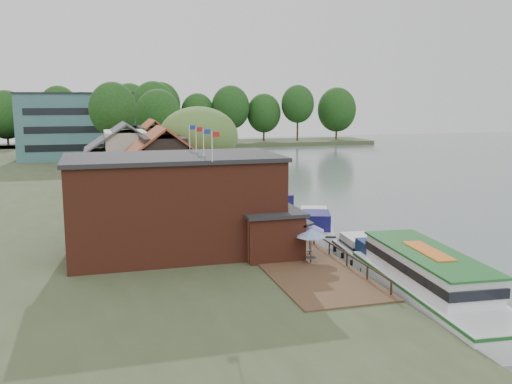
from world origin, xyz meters
TOP-DOWN VIEW (x-y plane):
  - ground at (0.00, 0.00)m, footprint 260.00×260.00m
  - land_bank at (-30.00, 35.00)m, footprint 50.00×140.00m
  - quay_deck at (-8.00, 10.00)m, footprint 6.00×50.00m
  - quay_rail at (-5.30, 10.50)m, footprint 0.20×49.00m
  - pub at (-14.00, -1.00)m, footprint 20.00×11.00m
  - hotel_block at (-22.00, 70.00)m, footprint 25.40×12.40m
  - cottage_a at (-15.00, 14.00)m, footprint 8.60×7.60m
  - cottage_b at (-18.00, 24.00)m, footprint 9.60×8.60m
  - cottage_c at (-14.00, 33.00)m, footprint 7.60×7.60m
  - willow at (-10.50, 19.00)m, footprint 8.60×8.60m
  - umbrella_0 at (-7.37, -6.59)m, footprint 2.09×2.09m
  - umbrella_1 at (-6.77, -4.78)m, footprint 2.19×2.19m
  - umbrella_2 at (-8.30, -0.79)m, footprint 2.36×2.36m
  - umbrella_3 at (-7.36, 2.44)m, footprint 2.23×2.23m
  - umbrella_4 at (-7.19, 8.59)m, footprint 2.02×2.02m
  - cruiser_0 at (-2.32, -4.97)m, footprint 3.85×9.63m
  - cruiser_1 at (-2.56, 4.69)m, footprint 6.59×10.96m
  - cruiser_2 at (-3.26, 14.98)m, footprint 3.76×10.66m
  - tour_boat at (-2.49, -13.91)m, footprint 5.48×15.67m
  - swan at (-3.77, -10.79)m, footprint 0.44×0.44m
  - bank_tree_0 at (-18.62, 41.41)m, footprint 6.67×6.67m
  - bank_tree_1 at (-11.28, 50.42)m, footprint 7.45×7.45m
  - bank_tree_2 at (-11.07, 59.41)m, footprint 7.58×7.58m
  - bank_tree_3 at (-11.87, 79.23)m, footprint 6.82×6.82m
  - bank_tree_4 at (-17.58, 86.58)m, footprint 7.04×7.04m
  - bank_tree_5 at (-15.78, 92.94)m, footprint 8.54×8.54m

SIDE VIEW (x-z plane):
  - ground at x=0.00m, z-range 0.00..0.00m
  - swan at x=-3.77m, z-range 0.00..0.44m
  - land_bank at x=-30.00m, z-range 0.00..1.00m
  - quay_deck at x=-8.00m, z-range 1.00..1.10m
  - cruiser_0 at x=-2.32m, z-range 0.00..2.26m
  - cruiser_1 at x=-2.56m, z-range 0.00..2.55m
  - cruiser_2 at x=-3.26m, z-range 0.00..2.58m
  - quay_rail at x=-5.30m, z-range 1.00..2.00m
  - tour_boat at x=-2.49m, z-range 0.00..3.36m
  - umbrella_0 at x=-7.37m, z-range 1.10..3.48m
  - umbrella_1 at x=-6.77m, z-range 1.10..3.48m
  - umbrella_2 at x=-8.30m, z-range 1.10..3.48m
  - umbrella_3 at x=-7.36m, z-range 1.10..3.48m
  - umbrella_4 at x=-7.19m, z-range 1.10..3.48m
  - pub at x=-14.00m, z-range 1.00..8.30m
  - cottage_a at x=-15.00m, z-range 1.00..9.50m
  - cottage_b at x=-18.00m, z-range 1.00..9.50m
  - cottage_c at x=-14.00m, z-range 1.00..9.50m
  - willow at x=-10.50m, z-range 1.00..11.43m
  - hotel_block at x=-22.00m, z-range 1.00..13.30m
  - bank_tree_3 at x=-11.87m, z-range 1.00..13.36m
  - bank_tree_1 at x=-11.28m, z-range 1.00..13.70m
  - bank_tree_4 at x=-17.58m, z-range 1.00..14.34m
  - bank_tree_5 at x=-15.78m, z-range 1.00..14.37m
  - bank_tree_0 at x=-18.62m, z-range 1.00..14.55m
  - bank_tree_2 at x=-11.07m, z-range 1.00..15.18m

